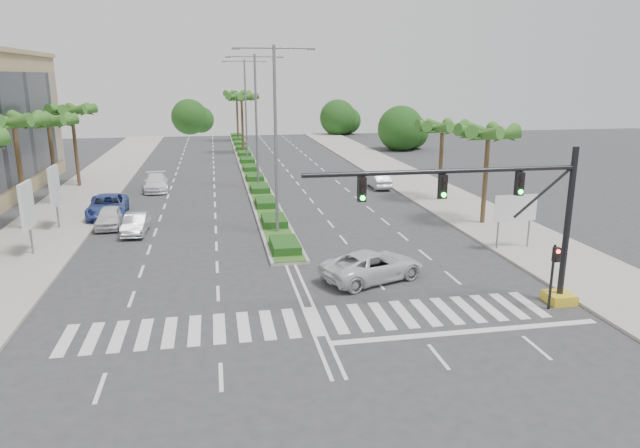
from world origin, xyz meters
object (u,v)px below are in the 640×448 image
object	(u,v)px
car_parked_c	(108,206)
car_parked_d	(156,183)
car_right	(378,181)
car_crossing	(373,266)
car_parked_a	(109,217)
car_parked_b	(136,224)

from	to	relation	value
car_parked_c	car_parked_d	xyz separation A→B (m)	(2.59, 9.76, -0.08)
car_parked_d	car_right	bearing A→B (deg)	-11.31
car_crossing	car_right	bearing A→B (deg)	-38.13
car_parked_d	car_right	xyz separation A→B (m)	(20.30, -2.44, -0.05)
car_parked_a	car_parked_c	world-z (taller)	car_parked_c
car_parked_b	car_right	world-z (taller)	car_right
car_parked_b	car_crossing	distance (m)	17.36
car_parked_b	car_crossing	bearing A→B (deg)	-39.42
car_parked_a	car_crossing	bearing A→B (deg)	-43.88
car_parked_c	car_right	bearing A→B (deg)	13.26
car_parked_c	car_parked_d	size ratio (longest dim) A/B	1.15
car_parked_a	car_right	world-z (taller)	car_parked_a
car_parked_b	car_parked_c	world-z (taller)	car_parked_c
car_parked_b	car_right	xyz separation A→B (m)	(20.29, 12.47, 0.03)
car_parked_a	car_parked_d	size ratio (longest dim) A/B	0.82
car_parked_b	car_parked_d	size ratio (longest dim) A/B	0.79
car_parked_a	car_right	xyz separation A→B (m)	(22.28, 10.39, -0.02)
car_parked_a	car_parked_b	size ratio (longest dim) A/B	1.04
car_parked_d	car_right	distance (m)	20.45
car_parked_a	car_parked_b	xyz separation A→B (m)	(2.00, -2.08, -0.05)
car_right	car_crossing	bearing A→B (deg)	72.47
car_parked_a	car_parked_c	size ratio (longest dim) A/B	0.71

